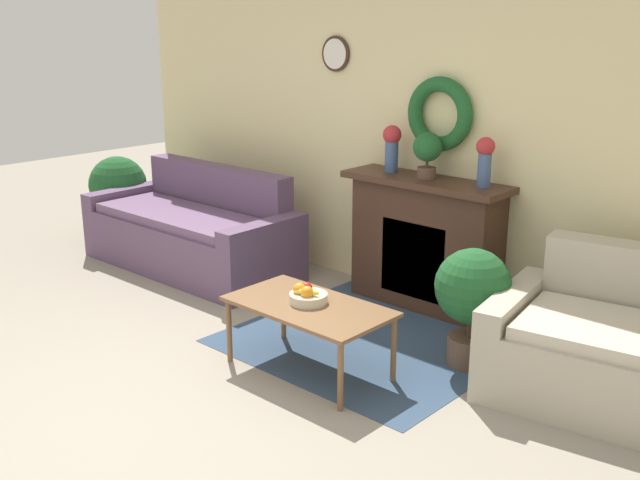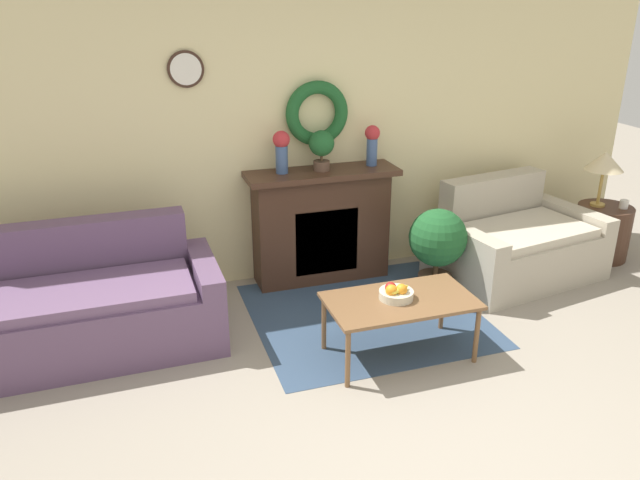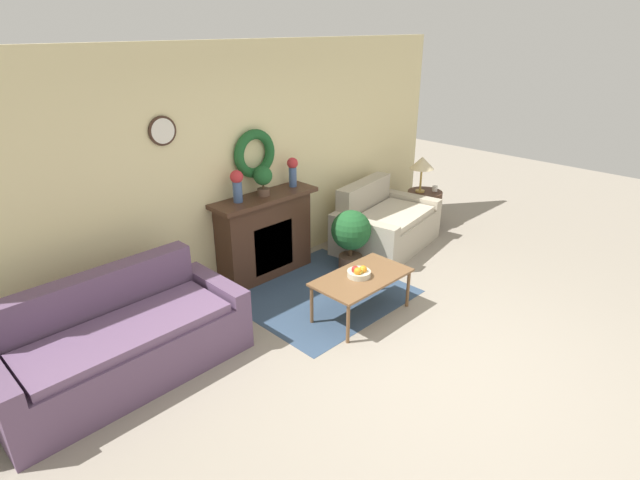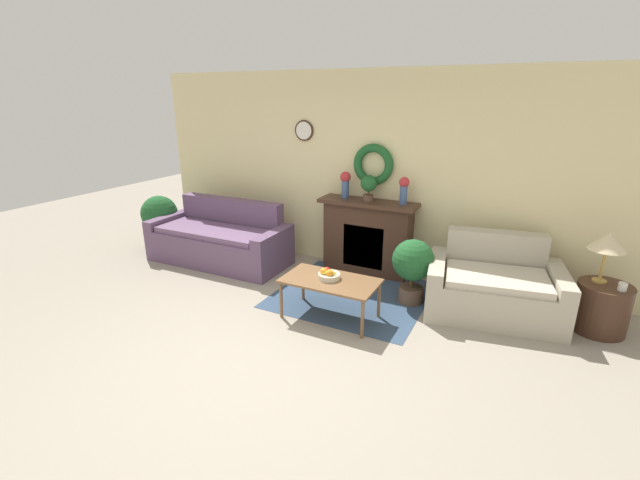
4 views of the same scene
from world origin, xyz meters
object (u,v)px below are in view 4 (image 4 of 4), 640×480
(couch_left, at_px, (220,240))
(loveseat_right, at_px, (494,287))
(vase_on_mantel_left, at_px, (345,183))
(mug, at_px, (623,287))
(coffee_table, at_px, (330,283))
(side_table_by_loveseat, at_px, (601,308))
(fruit_bowl, at_px, (328,275))
(vase_on_mantel_right, at_px, (404,188))
(potted_plant_on_mantel, at_px, (369,185))
(potted_plant_floor_by_loveseat, at_px, (413,264))
(fireplace, at_px, (367,236))
(table_lamp, at_px, (608,242))
(potted_plant_floor_by_couch, at_px, (160,216))

(couch_left, height_order, loveseat_right, couch_left)
(vase_on_mantel_left, bearing_deg, mug, -8.72)
(coffee_table, distance_m, side_table_by_loveseat, 2.84)
(vase_on_mantel_left, bearing_deg, couch_left, -160.54)
(fruit_bowl, bearing_deg, side_table_by_loveseat, 20.67)
(vase_on_mantel_right, xyz_separation_m, potted_plant_on_mantel, (-0.47, -0.02, 0.00))
(potted_plant_on_mantel, relative_size, potted_plant_floor_by_loveseat, 0.44)
(mug, bearing_deg, fireplace, 170.36)
(couch_left, xyz_separation_m, vase_on_mantel_right, (2.56, 0.61, 0.91))
(fireplace, bearing_deg, table_lamp, -7.33)
(fireplace, height_order, table_lamp, table_lamp)
(couch_left, relative_size, fruit_bowl, 8.57)
(vase_on_mantel_right, height_order, potted_plant_on_mantel, vase_on_mantel_right)
(coffee_table, xyz_separation_m, mug, (2.77, 0.94, 0.15))
(fireplace, distance_m, vase_on_mantel_right, 0.86)
(fireplace, xyz_separation_m, vase_on_mantel_left, (-0.35, 0.01, 0.72))
(couch_left, height_order, potted_plant_floor_by_loveseat, couch_left)
(mug, bearing_deg, coffee_table, -161.29)
(fruit_bowl, relative_size, table_lamp, 0.46)
(fireplace, distance_m, potted_plant_floor_by_couch, 3.39)
(table_lamp, height_order, potted_plant_floor_by_couch, table_lamp)
(potted_plant_on_mantel, distance_m, potted_plant_floor_by_couch, 3.46)
(loveseat_right, height_order, vase_on_mantel_right, vase_on_mantel_right)
(loveseat_right, xyz_separation_m, coffee_table, (-1.59, -0.96, 0.11))
(couch_left, distance_m, loveseat_right, 3.80)
(loveseat_right, bearing_deg, fireplace, 155.24)
(side_table_by_loveseat, bearing_deg, potted_plant_floor_by_couch, -178.52)
(fireplace, relative_size, potted_plant_floor_by_loveseat, 1.70)
(fruit_bowl, xyz_separation_m, vase_on_mantel_left, (-0.44, 1.42, 0.73))
(potted_plant_floor_by_loveseat, bearing_deg, loveseat_right, 11.56)
(fireplace, xyz_separation_m, side_table_by_loveseat, (2.77, -0.40, -0.25))
(couch_left, bearing_deg, coffee_table, -21.23)
(potted_plant_floor_by_couch, bearing_deg, table_lamp, 1.99)
(mug, distance_m, potted_plant_floor_by_loveseat, 2.07)
(potted_plant_floor_by_loveseat, bearing_deg, vase_on_mantel_left, 150.80)
(coffee_table, bearing_deg, table_lamp, 22.65)
(table_lamp, distance_m, potted_plant_on_mantel, 2.74)
(loveseat_right, xyz_separation_m, table_lamp, (0.99, 0.12, 0.65))
(potted_plant_floor_by_loveseat, bearing_deg, potted_plant_on_mantel, 142.43)
(coffee_table, relative_size, vase_on_mantel_left, 2.90)
(side_table_by_loveseat, relative_size, mug, 6.46)
(vase_on_mantel_right, bearing_deg, fireplace, -179.32)
(mug, height_order, vase_on_mantel_left, vase_on_mantel_left)
(side_table_by_loveseat, height_order, potted_plant_floor_by_loveseat, potted_plant_floor_by_loveseat)
(fireplace, xyz_separation_m, potted_plant_on_mantel, (-0.00, -0.01, 0.72))
(vase_on_mantel_right, bearing_deg, side_table_by_loveseat, -9.99)
(fireplace, distance_m, mug, 2.93)
(fruit_bowl, xyz_separation_m, mug, (2.80, 0.92, 0.06))
(table_lamp, bearing_deg, vase_on_mantel_right, 171.01)
(couch_left, distance_m, side_table_by_loveseat, 4.86)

